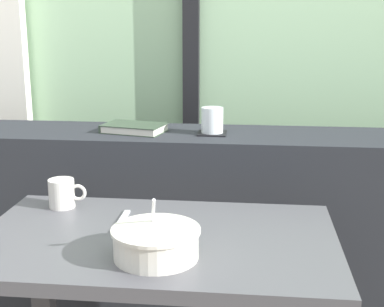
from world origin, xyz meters
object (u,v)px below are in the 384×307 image
(breakfast_table, at_px, (157,287))
(ceramic_mug, at_px, (62,193))
(closed_book, at_px, (134,128))
(soup_bowl, at_px, (156,243))
(fork_utensil, at_px, (121,221))
(juice_glass, at_px, (212,121))
(coaster_square, at_px, (212,133))

(breakfast_table, relative_size, ceramic_mug, 8.20)
(closed_book, relative_size, soup_bowl, 1.15)
(soup_bowl, bearing_deg, fork_utensil, 122.67)
(juice_glass, xyz_separation_m, fork_utensil, (-0.21, -0.52, -0.19))
(coaster_square, height_order, closed_book, closed_book)
(coaster_square, relative_size, closed_book, 0.42)
(breakfast_table, xyz_separation_m, coaster_square, (0.10, 0.60, 0.29))
(coaster_square, xyz_separation_m, fork_utensil, (-0.21, -0.52, -0.14))
(coaster_square, xyz_separation_m, closed_book, (-0.28, 0.00, 0.01))
(ceramic_mug, bearing_deg, soup_bowl, -43.35)
(fork_utensil, bearing_deg, coaster_square, 67.54)
(soup_bowl, height_order, ceramic_mug, soup_bowl)
(coaster_square, distance_m, fork_utensil, 0.58)
(breakfast_table, relative_size, juice_glass, 10.32)
(juice_glass, bearing_deg, fork_utensil, -112.17)
(fork_utensil, xyz_separation_m, ceramic_mug, (-0.20, 0.11, 0.04))
(fork_utensil, relative_size, ceramic_mug, 1.50)
(breakfast_table, distance_m, coaster_square, 0.67)
(breakfast_table, bearing_deg, fork_utensil, 143.90)
(juice_glass, relative_size, ceramic_mug, 0.79)
(breakfast_table, xyz_separation_m, juice_glass, (0.10, 0.60, 0.33))
(juice_glass, distance_m, soup_bowl, 0.75)
(breakfast_table, distance_m, juice_glass, 0.69)
(breakfast_table, distance_m, fork_utensil, 0.20)
(juice_glass, relative_size, soup_bowl, 0.43)
(juice_glass, bearing_deg, soup_bowl, -95.94)
(closed_book, bearing_deg, fork_utensil, -82.09)
(ceramic_mug, bearing_deg, fork_utensil, -27.86)
(ceramic_mug, bearing_deg, closed_book, 72.89)
(breakfast_table, bearing_deg, soup_bowl, -80.44)
(closed_book, bearing_deg, breakfast_table, -72.87)
(breakfast_table, relative_size, coaster_square, 9.27)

